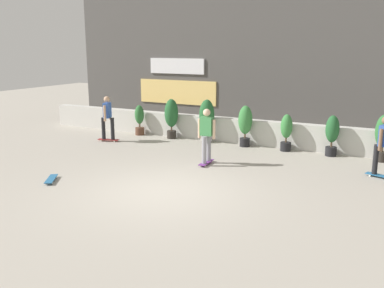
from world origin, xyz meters
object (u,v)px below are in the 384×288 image
(potted_plant_5, at_px, (332,133))
(skater_far_right, at_px, (107,117))
(potted_plant_3, at_px, (245,123))
(potted_plant_1, at_px, (171,116))
(skater_mid_plaza, at_px, (207,134))
(potted_plant_2, at_px, (207,117))
(potted_plant_6, at_px, (383,135))
(skateboard_near_camera, at_px, (51,179))
(potted_plant_4, at_px, (286,131))
(potted_plant_0, at_px, (139,119))
(skater_by_wall_right, at_px, (384,144))

(potted_plant_5, bearing_deg, skater_far_right, -168.72)
(potted_plant_5, bearing_deg, potted_plant_3, 180.00)
(potted_plant_1, xyz_separation_m, skater_mid_plaza, (2.83, -2.81, 0.05))
(potted_plant_2, xyz_separation_m, potted_plant_3, (1.51, 0.00, -0.09))
(potted_plant_6, bearing_deg, skater_far_right, -170.51)
(potted_plant_1, xyz_separation_m, potted_plant_2, (1.50, 0.00, 0.04))
(potted_plant_2, bearing_deg, skateboard_near_camera, -104.61)
(potted_plant_6, bearing_deg, potted_plant_4, 180.00)
(potted_plant_4, height_order, skateboard_near_camera, potted_plant_4)
(potted_plant_2, xyz_separation_m, skater_mid_plaza, (1.33, -2.81, 0.01))
(potted_plant_4, bearing_deg, skater_mid_plaza, -120.52)
(skateboard_near_camera, bearing_deg, potted_plant_1, 88.97)
(potted_plant_3, relative_size, skater_mid_plaza, 0.86)
(skater_mid_plaza, distance_m, skateboard_near_camera, 4.57)
(potted_plant_1, bearing_deg, potted_plant_2, 0.00)
(potted_plant_3, xyz_separation_m, skater_far_right, (-4.85, -1.56, 0.09))
(potted_plant_2, xyz_separation_m, potted_plant_6, (6.00, 0.00, -0.09))
(potted_plant_5, bearing_deg, potted_plant_0, 180.00)
(potted_plant_1, relative_size, potted_plant_2, 0.96)
(potted_plant_2, bearing_deg, potted_plant_4, 0.00)
(potted_plant_1, relative_size, potted_plant_5, 1.15)
(potted_plant_6, height_order, skateboard_near_camera, potted_plant_6)
(potted_plant_6, distance_m, skater_far_right, 9.47)
(potted_plant_0, relative_size, skater_far_right, 0.71)
(potted_plant_1, bearing_deg, potted_plant_5, -0.00)
(potted_plant_3, height_order, skater_by_wall_right, skater_by_wall_right)
(potted_plant_3, height_order, potted_plant_5, potted_plant_3)
(potted_plant_4, relative_size, potted_plant_6, 0.86)
(skater_mid_plaza, relative_size, skater_far_right, 1.00)
(skater_by_wall_right, height_order, skater_far_right, same)
(potted_plant_3, bearing_deg, skateboard_near_camera, -116.73)
(potted_plant_1, relative_size, potted_plant_6, 1.04)
(potted_plant_1, height_order, skater_by_wall_right, skater_by_wall_right)
(potted_plant_0, height_order, potted_plant_3, potted_plant_3)
(potted_plant_3, height_order, skater_far_right, skater_far_right)
(skater_mid_plaza, bearing_deg, potted_plant_6, 31.05)
(potted_plant_5, distance_m, skateboard_near_camera, 8.72)
(potted_plant_0, bearing_deg, skater_mid_plaza, -33.10)
(skater_mid_plaza, height_order, skateboard_near_camera, skater_mid_plaza)
(potted_plant_0, xyz_separation_m, skater_far_right, (-0.36, -1.56, 0.30))
(potted_plant_6, height_order, skater_by_wall_right, skater_by_wall_right)
(potted_plant_4, height_order, potted_plant_6, potted_plant_6)
(potted_plant_3, bearing_deg, skater_mid_plaza, -93.61)
(potted_plant_2, bearing_deg, potted_plant_5, -0.00)
(potted_plant_3, distance_m, skater_mid_plaza, 2.82)
(potted_plant_5, bearing_deg, skateboard_near_camera, -134.53)
(potted_plant_4, distance_m, skater_far_right, 6.53)
(potted_plant_0, distance_m, potted_plant_3, 4.50)
(potted_plant_2, distance_m, skater_far_right, 3.69)
(potted_plant_2, relative_size, potted_plant_5, 1.19)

